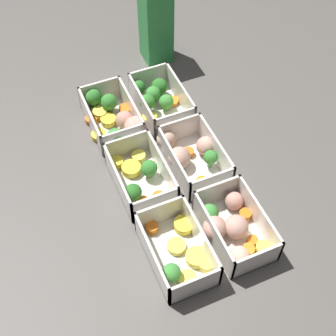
{
  "coord_description": "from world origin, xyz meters",
  "views": [
    {
      "loc": [
        0.53,
        -0.23,
        0.77
      ],
      "look_at": [
        0.0,
        0.0,
        0.02
      ],
      "focal_mm": 50.0,
      "sensor_mm": 36.0,
      "label": 1
    }
  ],
  "objects": [
    {
      "name": "container_far_center",
      "position": [
        -0.01,
        0.05,
        0.02
      ],
      "size": [
        0.18,
        0.13,
        0.06
      ],
      "color": "silver",
      "rests_on": "ground_plane"
    },
    {
      "name": "container_near_right",
      "position": [
        0.18,
        -0.06,
        0.02
      ],
      "size": [
        0.16,
        0.11,
        0.06
      ],
      "color": "silver",
      "rests_on": "ground_plane"
    },
    {
      "name": "container_far_left",
      "position": [
        -0.18,
        0.05,
        0.02
      ],
      "size": [
        0.16,
        0.11,
        0.06
      ],
      "color": "silver",
      "rests_on": "ground_plane"
    },
    {
      "name": "container_near_left",
      "position": [
        -0.17,
        -0.05,
        0.03
      ],
      "size": [
        0.18,
        0.13,
        0.06
      ],
      "color": "silver",
      "rests_on": "ground_plane"
    },
    {
      "name": "juice_carton",
      "position": [
        -0.35,
        0.12,
        0.1
      ],
      "size": [
        0.07,
        0.07,
        0.2
      ],
      "color": "green",
      "rests_on": "ground_plane"
    },
    {
      "name": "container_far_right",
      "position": [
        0.17,
        0.05,
        0.02
      ],
      "size": [
        0.16,
        0.11,
        0.06
      ],
      "color": "silver",
      "rests_on": "ground_plane"
    },
    {
      "name": "ground_plane",
      "position": [
        0.0,
        0.0,
        0.0
      ],
      "size": [
        4.0,
        4.0,
        0.0
      ],
      "primitive_type": "plane",
      "color": "#56514C"
    },
    {
      "name": "container_near_center",
      "position": [
        -0.0,
        -0.06,
        0.02
      ],
      "size": [
        0.17,
        0.1,
        0.06
      ],
      "color": "silver",
      "rests_on": "ground_plane"
    }
  ]
}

